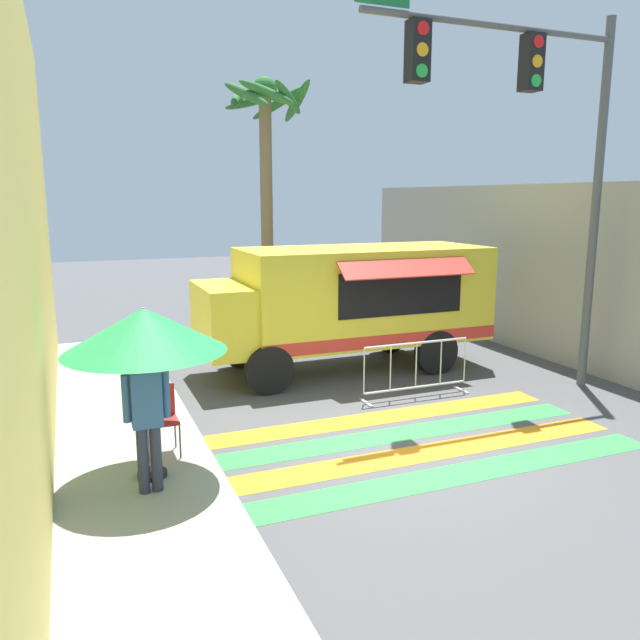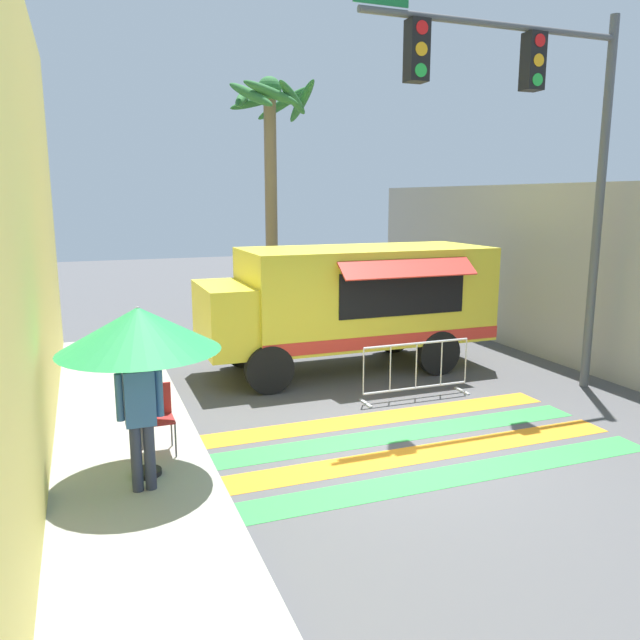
% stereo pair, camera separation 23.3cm
% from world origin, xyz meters
% --- Properties ---
extents(ground_plane, '(60.00, 60.00, 0.00)m').
position_xyz_m(ground_plane, '(0.00, 0.00, 0.00)').
color(ground_plane, '#4C4C4F').
extents(sidewalk_left, '(4.40, 16.00, 0.17)m').
position_xyz_m(sidewalk_left, '(-4.99, 0.00, 0.08)').
color(sidewalk_left, '#99968E').
rests_on(sidewalk_left, ground_plane).
extents(building_left_facade, '(0.25, 16.00, 6.51)m').
position_xyz_m(building_left_facade, '(-4.88, 0.00, 3.25)').
color(building_left_facade, '#E5D166').
rests_on(building_left_facade, ground_plane).
extents(concrete_wall_right, '(0.20, 16.00, 3.84)m').
position_xyz_m(concrete_wall_right, '(5.39, 3.00, 1.92)').
color(concrete_wall_right, '#A39E93').
rests_on(concrete_wall_right, ground_plane).
extents(crosswalk_painted, '(6.40, 2.84, 0.01)m').
position_xyz_m(crosswalk_painted, '(0.00, -0.00, 0.00)').
color(crosswalk_painted, green).
rests_on(crosswalk_painted, ground_plane).
extents(food_truck, '(5.92, 2.62, 2.54)m').
position_xyz_m(food_truck, '(0.77, 4.02, 1.50)').
color(food_truck, yellow).
rests_on(food_truck, ground_plane).
extents(traffic_signal_pole, '(4.98, 0.29, 6.61)m').
position_xyz_m(traffic_signal_pole, '(3.04, 1.32, 4.78)').
color(traffic_signal_pole, '#515456').
rests_on(traffic_signal_pole, ground_plane).
extents(patio_umbrella, '(1.92, 1.92, 2.11)m').
position_xyz_m(patio_umbrella, '(-3.63, -0.07, 2.00)').
color(patio_umbrella, black).
rests_on(patio_umbrella, sidewalk_left).
extents(folding_chair, '(0.42, 0.42, 0.92)m').
position_xyz_m(folding_chair, '(-3.41, 0.65, 0.72)').
color(folding_chair, '#4C4C51').
rests_on(folding_chair, sidewalk_left).
extents(vendor_person, '(0.53, 0.23, 1.70)m').
position_xyz_m(vendor_person, '(-3.69, -0.47, 1.14)').
color(vendor_person, '#2D3347').
rests_on(vendor_person, sidewalk_left).
extents(barricade_front, '(2.09, 0.44, 1.02)m').
position_xyz_m(barricade_front, '(1.24, 1.85, 0.51)').
color(barricade_front, '#B7BABF').
rests_on(barricade_front, ground_plane).
extents(palm_tree, '(2.29, 2.27, 6.48)m').
position_xyz_m(palm_tree, '(0.47, 8.10, 4.76)').
color(palm_tree, '#7A664C').
rests_on(palm_tree, ground_plane).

